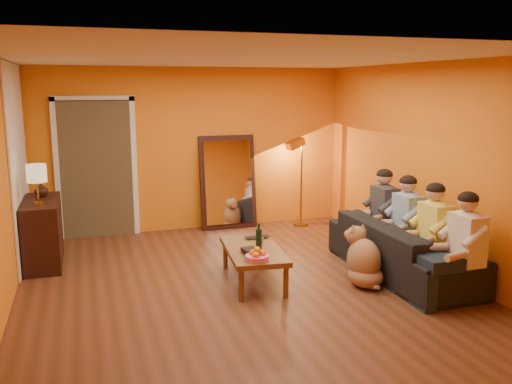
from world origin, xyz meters
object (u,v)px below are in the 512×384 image
object	(u,v)px
person_far_left	(466,248)
vase	(41,190)
tumbler	(260,241)
laptop	(259,238)
table_lamp	(37,185)
wine_bottle	(259,236)
sofa	(402,248)
floor_lamp	(301,183)
person_far_right	(384,214)
dog	(364,256)
mirror_frame	(228,182)
sideboard	(43,232)
coffee_table	(253,265)
person_mid_left	(434,235)
person_mid_right	(407,224)

from	to	relation	value
person_far_left	vase	world-z (taller)	person_far_left
tumbler	laptop	size ratio (longest dim) A/B	0.29
table_lamp	laptop	xyz separation A→B (m)	(2.59, -0.86, -0.67)
wine_bottle	laptop	world-z (taller)	wine_bottle
sofa	wine_bottle	world-z (taller)	wine_bottle
floor_lamp	person_far_right	bearing A→B (deg)	-87.91
dog	table_lamp	bearing A→B (deg)	152.42
mirror_frame	floor_lamp	size ratio (longest dim) A/B	1.06
tumbler	person_far_right	bearing A→B (deg)	7.61
mirror_frame	floor_lamp	world-z (taller)	mirror_frame
sideboard	floor_lamp	xyz separation A→B (m)	(3.97, 0.80, 0.29)
floor_lamp	sideboard	bearing A→B (deg)	-178.02
coffee_table	wine_bottle	xyz separation A→B (m)	(0.05, -0.05, 0.37)
wine_bottle	tumbler	bearing A→B (deg)	67.62
person_mid_left	vase	world-z (taller)	person_mid_left
wine_bottle	tumbler	xyz separation A→B (m)	(0.07, 0.17, -0.11)
mirror_frame	laptop	world-z (taller)	mirror_frame
table_lamp	person_far_right	xyz separation A→B (m)	(4.37, -0.85, -0.49)
person_mid_left	laptop	distance (m)	2.09
table_lamp	person_far_right	distance (m)	4.48
mirror_frame	sofa	bearing A→B (deg)	-63.26
person_far_right	floor_lamp	bearing A→B (deg)	101.49
dog	person_far_right	world-z (taller)	person_far_right
dog	person_far_left	xyz separation A→B (m)	(0.76, -0.80, 0.25)
person_mid_right	laptop	distance (m)	1.87
person_mid_right	mirror_frame	bearing A→B (deg)	119.63
table_lamp	tumbler	size ratio (longest dim) A/B	5.59
sideboard	person_mid_left	size ratio (longest dim) A/B	0.97
sideboard	wine_bottle	bearing A→B (deg)	-32.45
table_lamp	laptop	size ratio (longest dim) A/B	1.60
coffee_table	vase	size ratio (longest dim) A/B	6.34
laptop	table_lamp	bearing A→B (deg)	159.57
person_far_right	wine_bottle	size ratio (longest dim) A/B	3.94
sofa	person_mid_right	world-z (taller)	person_mid_right
person_far_left	person_mid_left	world-z (taller)	same
mirror_frame	sideboard	bearing A→B (deg)	-158.84
person_far_right	vase	distance (m)	4.60
person_mid_left	wine_bottle	distance (m)	2.03
sideboard	tumbler	world-z (taller)	sideboard
person_far_left	person_mid_left	xyz separation A→B (m)	(0.00, 0.55, 0.00)
coffee_table	dog	bearing A→B (deg)	-16.19
person_mid_right	tumbler	xyz separation A→B (m)	(-1.84, 0.30, -0.15)
floor_lamp	table_lamp	bearing A→B (deg)	-173.93
table_lamp	person_mid_left	xyz separation A→B (m)	(4.37, -1.95, -0.49)
wine_bottle	person_far_left	bearing A→B (deg)	-32.85
person_far_right	tumbler	bearing A→B (deg)	-172.39
vase	dog	bearing A→B (deg)	-31.88
person_far_right	vase	world-z (taller)	person_far_right
person_far_right	laptop	distance (m)	1.79
sofa	floor_lamp	bearing A→B (deg)	5.84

